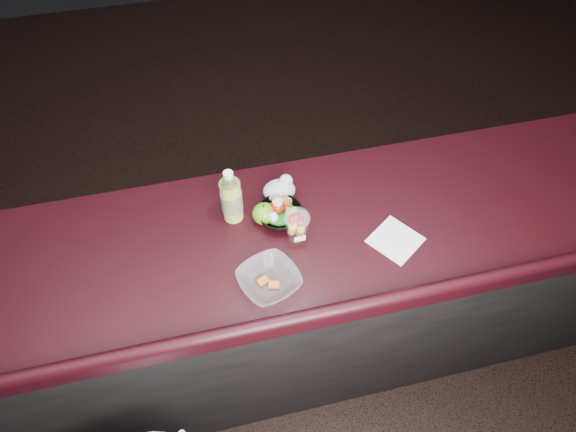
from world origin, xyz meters
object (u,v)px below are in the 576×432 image
object	(u,v)px
fruit_cup	(297,225)
takeout_bowl	(269,280)
green_apple	(264,214)
lemonade_bottle	(231,199)
snack_bowl	(279,214)

from	to	relation	value
fruit_cup	takeout_bowl	world-z (taller)	fruit_cup
fruit_cup	takeout_bowl	xyz separation A→B (m)	(-0.14, -0.17, -0.04)
green_apple	takeout_bowl	size ratio (longest dim) A/B	0.35
lemonade_bottle	green_apple	world-z (taller)	lemonade_bottle
lemonade_bottle	green_apple	bearing A→B (deg)	-22.90
fruit_cup	snack_bowl	xyz separation A→B (m)	(-0.04, 0.09, -0.04)
lemonade_bottle	takeout_bowl	size ratio (longest dim) A/B	0.92
fruit_cup	green_apple	world-z (taller)	fruit_cup
lemonade_bottle	snack_bowl	size ratio (longest dim) A/B	1.13
lemonade_bottle	fruit_cup	bearing A→B (deg)	-34.82
lemonade_bottle	snack_bowl	world-z (taller)	lemonade_bottle
green_apple	snack_bowl	distance (m)	0.06
lemonade_bottle	takeout_bowl	world-z (taller)	lemonade_bottle
lemonade_bottle	snack_bowl	distance (m)	0.19
fruit_cup	green_apple	bearing A→B (deg)	135.28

